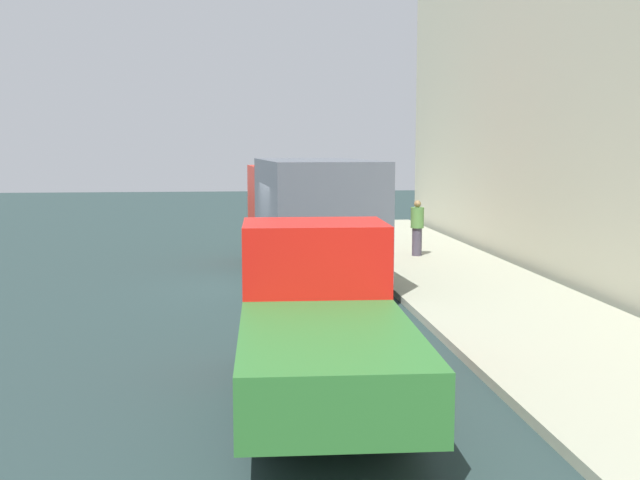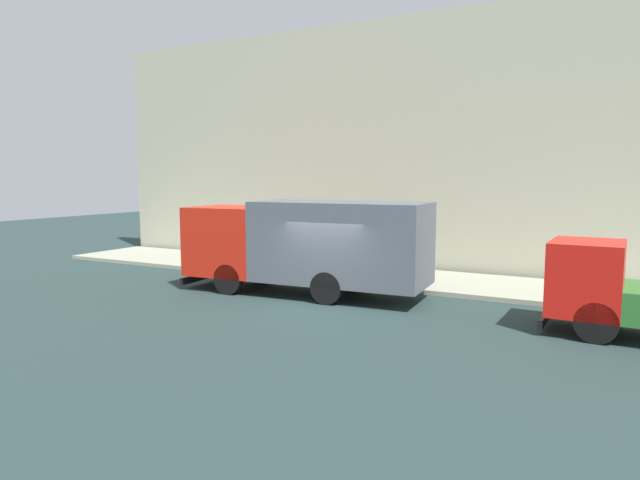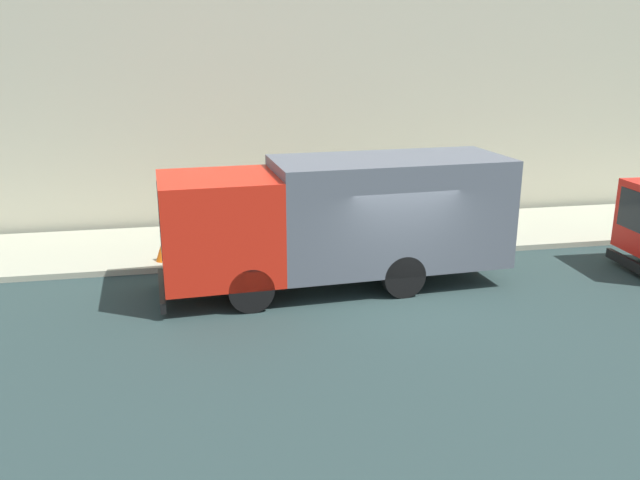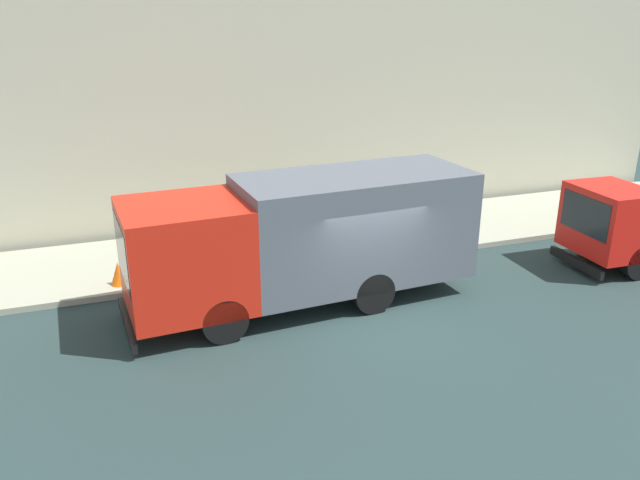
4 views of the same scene
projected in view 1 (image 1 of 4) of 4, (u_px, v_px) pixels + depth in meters
ground at (260, 287)px, 18.62m from camera, size 80.00×80.00×0.00m
sidewalk at (462, 280)px, 19.15m from camera, size 4.07×30.00×0.15m
building_facade at (568, 75)px, 18.80m from camera, size 0.50×30.00×10.30m
large_utility_truck at (307, 212)px, 19.81m from camera, size 2.95×8.40×3.08m
small_flatbed_truck at (321, 320)px, 10.32m from camera, size 2.28×5.36×2.29m
pedestrian_walking at (417, 227)px, 22.84m from camera, size 0.53×0.53×1.66m
traffic_cone_orange at (367, 240)px, 24.37m from camera, size 0.42×0.42×0.59m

